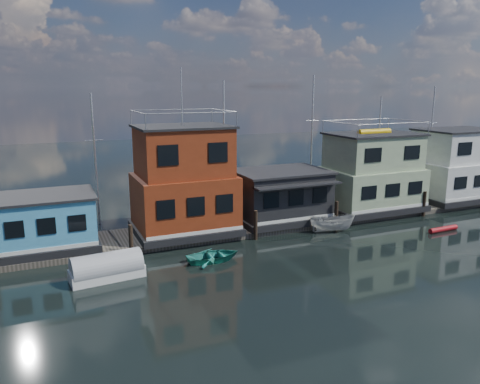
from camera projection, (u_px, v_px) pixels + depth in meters
name	position (u px, v px, depth m)	size (l,w,h in m)	color
ground	(383.00, 277.00, 27.56)	(160.00, 160.00, 0.00)	black
dock	(285.00, 221.00, 38.27)	(48.00, 5.00, 0.40)	#595147
houseboat_blue	(46.00, 222.00, 30.91)	(6.40, 4.90, 3.66)	black
houseboat_red	(184.00, 183.00, 34.14)	(7.40, 5.90, 11.86)	black
houseboat_dark	(280.00, 195.00, 37.57)	(7.40, 6.10, 4.06)	black
houseboat_green	(372.00, 173.00, 40.80)	(8.40, 5.90, 7.03)	black
houseboat_white	(457.00, 166.00, 44.65)	(8.40, 5.90, 6.66)	black
pilings	(299.00, 220.00, 35.43)	(42.28, 0.28, 2.20)	#2D2116
background_masts	(300.00, 145.00, 44.30)	(36.40, 0.16, 12.00)	silver
motorboat	(332.00, 223.00, 35.95)	(1.32, 3.50, 1.35)	silver
tarp_runabout	(107.00, 268.00, 27.16)	(4.32, 2.10, 1.69)	white
dinghy_teal	(213.00, 256.00, 29.98)	(2.46, 3.45, 0.71)	teal
red_kayak	(443.00, 229.00, 36.12)	(0.40, 0.40, 2.72)	#A91218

